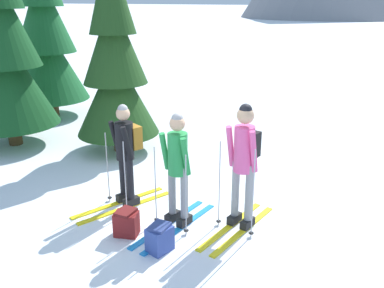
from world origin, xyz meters
The scene contains 9 objects.
ground_plane centered at (0.00, 0.00, 0.00)m, with size 400.00×400.00×0.00m, color white.
skier_in_black centered at (-0.82, -0.05, 0.92)m, with size 0.98×1.64×1.65m.
skier_in_green centered at (0.19, -0.27, 0.92)m, with size 0.60×1.70×1.68m.
skier_in_pink centered at (1.05, 0.09, 1.04)m, with size 0.62×1.67×1.83m.
pine_tree_near centered at (-2.41, 1.96, 1.91)m, with size 1.73×1.73×4.18m.
pine_tree_mid centered at (-5.77, 3.52, 2.27)m, with size 2.06×2.06×4.97m.
pine_tree_far centered at (-4.78, 1.26, 2.27)m, with size 2.06×2.06×4.97m.
backpack_on_snow_front centered at (0.30, -0.99, 0.19)m, with size 0.32×0.37×0.38m.
backpack_on_snow_beside centered at (-0.31, -0.85, 0.19)m, with size 0.37×0.32×0.38m.
Camera 1 is at (2.74, -5.05, 3.14)m, focal length 38.99 mm.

